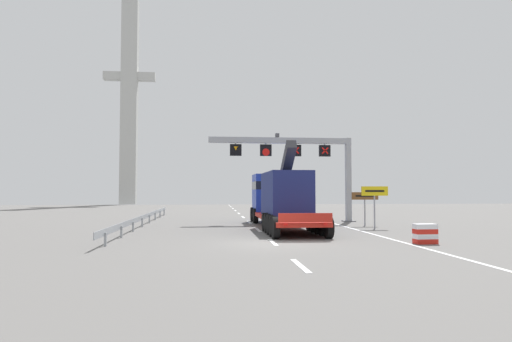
{
  "coord_description": "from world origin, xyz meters",
  "views": [
    {
      "loc": [
        -2.68,
        -19.93,
        2.42
      ],
      "look_at": [
        0.29,
        9.26,
        3.73
      ],
      "focal_mm": 30.71,
      "sensor_mm": 36.0,
      "label": 1
    }
  ],
  "objects_px": {
    "heavy_haul_truck_red": "(279,197)",
    "bridge_pylon_distant": "(129,99)",
    "exit_sign_yellow": "(375,196)",
    "crash_barrier_striped": "(425,234)",
    "overhead_lane_gantry": "(299,154)",
    "tourist_info_sign_brown": "(365,199)"
  },
  "relations": [
    {
      "from": "crash_barrier_striped",
      "to": "bridge_pylon_distant",
      "type": "bearing_deg",
      "value": 112.08
    },
    {
      "from": "heavy_haul_truck_red",
      "to": "exit_sign_yellow",
      "type": "bearing_deg",
      "value": -18.31
    },
    {
      "from": "heavy_haul_truck_red",
      "to": "tourist_info_sign_brown",
      "type": "height_order",
      "value": "heavy_haul_truck_red"
    },
    {
      "from": "exit_sign_yellow",
      "to": "crash_barrier_striped",
      "type": "relative_size",
      "value": 2.64
    },
    {
      "from": "tourist_info_sign_brown",
      "to": "overhead_lane_gantry",
      "type": "bearing_deg",
      "value": 134.37
    },
    {
      "from": "exit_sign_yellow",
      "to": "crash_barrier_striped",
      "type": "bearing_deg",
      "value": -95.14
    },
    {
      "from": "overhead_lane_gantry",
      "to": "tourist_info_sign_brown",
      "type": "distance_m",
      "value": 6.48
    },
    {
      "from": "crash_barrier_striped",
      "to": "overhead_lane_gantry",
      "type": "bearing_deg",
      "value": 101.77
    },
    {
      "from": "heavy_haul_truck_red",
      "to": "tourist_info_sign_brown",
      "type": "bearing_deg",
      "value": 2.67
    },
    {
      "from": "tourist_info_sign_brown",
      "to": "crash_barrier_striped",
      "type": "xyz_separation_m",
      "value": [
        -0.88,
        -10.25,
        -1.35
      ]
    },
    {
      "from": "heavy_haul_truck_red",
      "to": "bridge_pylon_distant",
      "type": "distance_m",
      "value": 56.04
    },
    {
      "from": "exit_sign_yellow",
      "to": "heavy_haul_truck_red",
      "type": "bearing_deg",
      "value": 161.69
    },
    {
      "from": "heavy_haul_truck_red",
      "to": "crash_barrier_striped",
      "type": "relative_size",
      "value": 13.85
    },
    {
      "from": "tourist_info_sign_brown",
      "to": "heavy_haul_truck_red",
      "type": "bearing_deg",
      "value": -177.33
    },
    {
      "from": "crash_barrier_striped",
      "to": "bridge_pylon_distant",
      "type": "distance_m",
      "value": 67.17
    },
    {
      "from": "heavy_haul_truck_red",
      "to": "overhead_lane_gantry",
      "type": "bearing_deg",
      "value": 62.38
    },
    {
      "from": "crash_barrier_striped",
      "to": "exit_sign_yellow",
      "type": "bearing_deg",
      "value": 84.86
    },
    {
      "from": "heavy_haul_truck_red",
      "to": "exit_sign_yellow",
      "type": "xyz_separation_m",
      "value": [
        5.87,
        -1.94,
        0.09
      ]
    },
    {
      "from": "exit_sign_yellow",
      "to": "bridge_pylon_distant",
      "type": "relative_size",
      "value": 0.07
    },
    {
      "from": "crash_barrier_striped",
      "to": "tourist_info_sign_brown",
      "type": "bearing_deg",
      "value": 85.09
    },
    {
      "from": "heavy_haul_truck_red",
      "to": "bridge_pylon_distant",
      "type": "relative_size",
      "value": 0.38
    },
    {
      "from": "crash_barrier_striped",
      "to": "bridge_pylon_distant",
      "type": "height_order",
      "value": "bridge_pylon_distant"
    }
  ]
}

